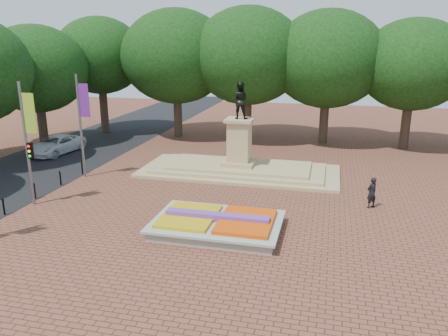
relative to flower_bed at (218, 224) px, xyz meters
name	(u,v)px	position (x,y,z in m)	size (l,w,h in m)	color
ground	(209,214)	(-1.03, 2.00, -0.38)	(90.00, 90.00, 0.00)	brown
asphalt_street	(30,170)	(-16.03, 7.00, -0.37)	(9.00, 90.00, 0.02)	black
flower_bed	(218,224)	(0.00, 0.00, 0.00)	(6.30, 4.30, 0.91)	gray
monument	(239,161)	(-1.03, 10.00, 0.50)	(14.00, 6.00, 6.40)	tan
tree_row_back	(289,69)	(1.31, 20.00, 6.29)	(44.80, 8.80, 10.43)	#3D2A21
banner_poles	(24,140)	(-11.10, 0.69, 3.50)	(0.88, 11.17, 7.00)	slate
bollard_row	(20,198)	(-11.73, 0.50, 0.15)	(0.12, 13.12, 0.98)	black
van	(56,145)	(-16.98, 11.75, 0.36)	(2.45, 5.32, 1.48)	silver
pedestrian	(372,193)	(7.61, 5.10, 0.52)	(0.65, 0.43, 1.79)	black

